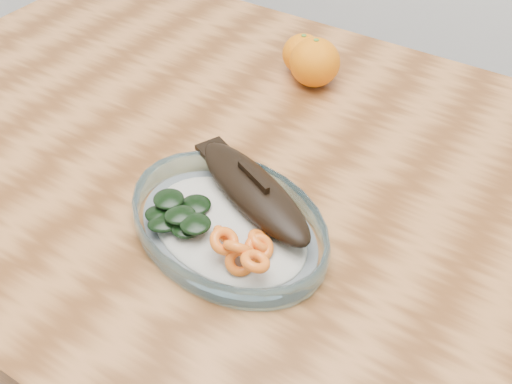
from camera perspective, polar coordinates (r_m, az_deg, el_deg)
dining_table at (r=0.93m, az=-1.06°, el=-1.68°), size 1.20×0.80×0.75m
plated_meal at (r=0.74m, az=-2.43°, el=-2.58°), size 0.58×0.58×0.08m
orange_left at (r=1.00m, az=5.24°, el=11.41°), size 0.08×0.08×0.08m
orange_right at (r=1.03m, az=4.19°, el=12.15°), size 0.06×0.06×0.06m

